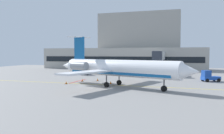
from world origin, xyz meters
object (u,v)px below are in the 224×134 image
object	(u,v)px
fuel_tank	(82,67)
belt_loader	(209,77)
baggage_tug	(133,72)
pushback_tractor	(85,71)
regional_jet	(116,68)

from	to	relation	value
fuel_tank	belt_loader	bearing A→B (deg)	-26.61
baggage_tug	pushback_tractor	size ratio (longest dim) A/B	0.96
belt_loader	fuel_tank	distance (m)	41.06
baggage_tug	fuel_tank	world-z (taller)	fuel_tank
regional_jet	belt_loader	bearing A→B (deg)	36.70
regional_jet	belt_loader	xyz separation A→B (m)	(16.27, 12.12, -2.19)
fuel_tank	baggage_tug	bearing A→B (deg)	-29.48
belt_loader	fuel_tank	size ratio (longest dim) A/B	0.59
pushback_tractor	belt_loader	world-z (taller)	belt_loader
pushback_tractor	belt_loader	xyz separation A→B (m)	(29.89, -5.78, 0.06)
belt_loader	baggage_tug	bearing A→B (deg)	156.78
baggage_tug	belt_loader	bearing A→B (deg)	-23.22
belt_loader	pushback_tractor	bearing A→B (deg)	169.06
baggage_tug	fuel_tank	xyz separation A→B (m)	(-19.43, 10.98, 0.45)
baggage_tug	pushback_tractor	distance (m)	12.71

